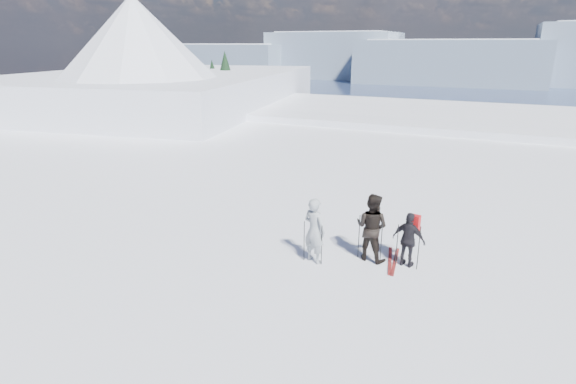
% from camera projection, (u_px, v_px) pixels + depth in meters
% --- Properties ---
extents(lake_basin, '(820.00, 820.00, 71.62)m').
position_uv_depth(lake_basin, '(447.00, 196.00, 37.94)').
color(lake_basin, white).
rests_on(lake_basin, ground).
extents(far_mountain_range, '(770.00, 110.00, 53.00)m').
position_uv_depth(far_mountain_range, '(535.00, 58.00, 393.26)').
color(far_mountain_range, slate).
rests_on(far_mountain_range, ground).
extents(near_ridge, '(31.37, 35.68, 25.62)m').
position_uv_depth(near_ridge, '(183.00, 136.00, 46.86)').
color(near_ridge, white).
rests_on(near_ridge, ground).
extents(skier_grey, '(0.78, 0.64, 1.85)m').
position_uv_depth(skier_grey, '(314.00, 230.00, 12.22)').
color(skier_grey, gray).
rests_on(skier_grey, ground).
extents(skier_dark, '(1.06, 0.90, 1.92)m').
position_uv_depth(skier_dark, '(372.00, 227.00, 12.34)').
color(skier_dark, black).
rests_on(skier_dark, ground).
extents(skier_pack, '(0.96, 0.55, 1.53)m').
position_uv_depth(skier_pack, '(409.00, 240.00, 12.01)').
color(skier_pack, black).
rests_on(skier_pack, ground).
extents(backpack, '(0.36, 0.25, 0.45)m').
position_uv_depth(backpack, '(416.00, 202.00, 11.89)').
color(backpack, red).
rests_on(backpack, skier_pack).
extents(ski_poles, '(2.99, 0.85, 1.29)m').
position_uv_depth(ski_poles, '(364.00, 243.00, 12.21)').
color(ski_poles, black).
rests_on(ski_poles, ground).
extents(skis_loose, '(0.49, 1.70, 0.03)m').
position_uv_depth(skis_loose, '(392.00, 261.00, 12.48)').
color(skis_loose, black).
rests_on(skis_loose, ground).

